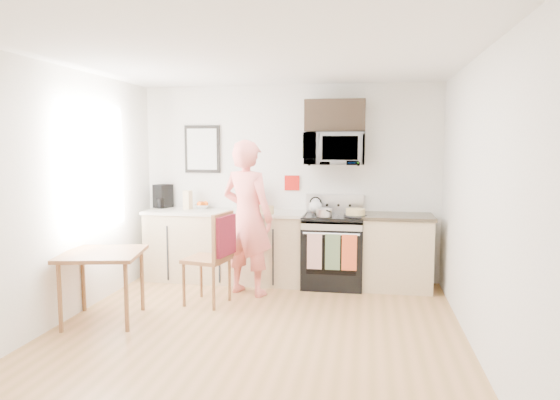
% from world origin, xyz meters
% --- Properties ---
extents(floor, '(4.60, 4.60, 0.00)m').
position_xyz_m(floor, '(0.00, 0.00, 0.00)').
color(floor, olive).
rests_on(floor, ground).
extents(back_wall, '(4.00, 0.04, 2.60)m').
position_xyz_m(back_wall, '(0.00, 2.30, 1.30)').
color(back_wall, silver).
rests_on(back_wall, floor).
extents(front_wall, '(4.00, 0.04, 2.60)m').
position_xyz_m(front_wall, '(0.00, -2.30, 1.30)').
color(front_wall, silver).
rests_on(front_wall, floor).
extents(left_wall, '(0.04, 4.60, 2.60)m').
position_xyz_m(left_wall, '(-2.00, 0.00, 1.30)').
color(left_wall, silver).
rests_on(left_wall, floor).
extents(right_wall, '(0.04, 4.60, 2.60)m').
position_xyz_m(right_wall, '(2.00, 0.00, 1.30)').
color(right_wall, silver).
rests_on(right_wall, floor).
extents(ceiling, '(4.00, 4.60, 0.04)m').
position_xyz_m(ceiling, '(0.00, 0.00, 2.60)').
color(ceiling, white).
rests_on(ceiling, back_wall).
extents(window, '(0.06, 1.40, 1.50)m').
position_xyz_m(window, '(-1.96, 0.80, 1.55)').
color(window, white).
rests_on(window, left_wall).
extents(cabinet_left, '(2.10, 0.60, 0.90)m').
position_xyz_m(cabinet_left, '(-0.80, 2.00, 0.45)').
color(cabinet_left, tan).
rests_on(cabinet_left, floor).
extents(countertop_left, '(2.14, 0.64, 0.04)m').
position_xyz_m(countertop_left, '(-0.80, 2.00, 0.92)').
color(countertop_left, beige).
rests_on(countertop_left, cabinet_left).
extents(cabinet_right, '(0.84, 0.60, 0.90)m').
position_xyz_m(cabinet_right, '(1.43, 2.00, 0.45)').
color(cabinet_right, tan).
rests_on(cabinet_right, floor).
extents(countertop_right, '(0.88, 0.64, 0.04)m').
position_xyz_m(countertop_right, '(1.43, 2.00, 0.92)').
color(countertop_right, black).
rests_on(countertop_right, cabinet_right).
extents(range, '(0.76, 0.70, 1.16)m').
position_xyz_m(range, '(0.63, 1.98, 0.44)').
color(range, black).
rests_on(range, floor).
extents(microwave, '(0.76, 0.51, 0.42)m').
position_xyz_m(microwave, '(0.63, 2.08, 1.76)').
color(microwave, silver).
rests_on(microwave, back_wall).
extents(upper_cabinet, '(0.76, 0.35, 0.40)m').
position_xyz_m(upper_cabinet, '(0.63, 2.12, 2.18)').
color(upper_cabinet, black).
rests_on(upper_cabinet, back_wall).
extents(wall_art, '(0.50, 0.04, 0.65)m').
position_xyz_m(wall_art, '(-1.20, 2.28, 1.75)').
color(wall_art, black).
rests_on(wall_art, back_wall).
extents(wall_trivet, '(0.20, 0.02, 0.20)m').
position_xyz_m(wall_trivet, '(0.05, 2.28, 1.30)').
color(wall_trivet, '#AB140E').
rests_on(wall_trivet, back_wall).
extents(person, '(0.80, 0.66, 1.87)m').
position_xyz_m(person, '(-0.37, 1.45, 0.93)').
color(person, '#D94A3B').
rests_on(person, floor).
extents(dining_table, '(0.80, 0.80, 0.72)m').
position_xyz_m(dining_table, '(-1.60, 0.27, 0.64)').
color(dining_table, brown).
rests_on(dining_table, floor).
extents(chair, '(0.57, 0.53, 1.06)m').
position_xyz_m(chair, '(-0.59, 0.97, 0.68)').
color(chair, brown).
rests_on(chair, floor).
extents(knife_block, '(0.18, 0.19, 0.24)m').
position_xyz_m(knife_block, '(-0.42, 2.16, 1.06)').
color(knife_block, brown).
rests_on(knife_block, countertop_left).
extents(utensil_crock, '(0.13, 0.13, 0.40)m').
position_xyz_m(utensil_crock, '(-0.38, 2.13, 1.10)').
color(utensil_crock, '#AB140E').
rests_on(utensil_crock, countertop_left).
extents(fruit_bowl, '(0.25, 0.25, 0.10)m').
position_xyz_m(fruit_bowl, '(-1.18, 2.17, 0.98)').
color(fruit_bowl, silver).
rests_on(fruit_bowl, countertop_left).
extents(milk_carton, '(0.12, 0.12, 0.25)m').
position_xyz_m(milk_carton, '(-1.35, 2.08, 1.07)').
color(milk_carton, '#D6BB80').
rests_on(milk_carton, countertop_left).
extents(coffee_maker, '(0.25, 0.30, 0.32)m').
position_xyz_m(coffee_maker, '(-1.75, 2.17, 1.09)').
color(coffee_maker, black).
rests_on(coffee_maker, countertop_left).
extents(bread_bag, '(0.31, 0.22, 0.10)m').
position_xyz_m(bread_bag, '(-0.27, 1.80, 0.99)').
color(bread_bag, '#DDB574').
rests_on(bread_bag, countertop_left).
extents(cake, '(0.29, 0.29, 0.10)m').
position_xyz_m(cake, '(0.91, 1.86, 0.97)').
color(cake, black).
rests_on(cake, range).
extents(kettle, '(0.17, 0.17, 0.22)m').
position_xyz_m(kettle, '(0.39, 2.05, 1.02)').
color(kettle, silver).
rests_on(kettle, range).
extents(pot, '(0.20, 0.32, 0.10)m').
position_xyz_m(pot, '(0.53, 1.78, 0.98)').
color(pot, silver).
rests_on(pot, range).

